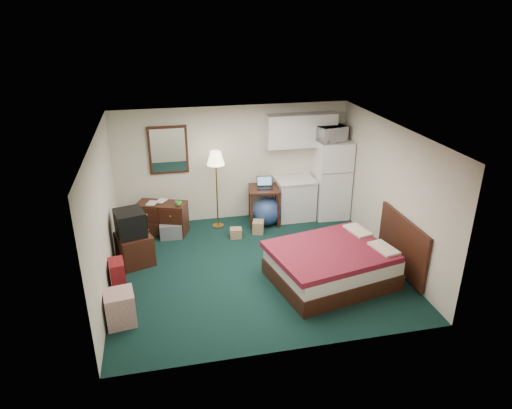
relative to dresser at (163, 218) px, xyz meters
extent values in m
cube|color=black|center=(1.58, -1.75, -0.34)|extent=(5.00, 4.50, 0.01)
cube|color=beige|center=(1.58, -1.75, 2.16)|extent=(5.00, 4.50, 0.01)
cube|color=beige|center=(1.58, 0.50, 0.91)|extent=(5.00, 0.01, 2.50)
cube|color=beige|center=(1.58, -4.00, 0.91)|extent=(5.00, 0.01, 2.50)
cube|color=beige|center=(-0.92, -1.75, 0.91)|extent=(0.01, 4.50, 2.50)
cube|color=beige|center=(4.08, -1.75, 0.91)|extent=(0.01, 4.50, 2.50)
sphere|color=navy|center=(2.20, -0.06, -0.03)|extent=(0.61, 0.61, 0.61)
imported|color=white|center=(3.62, 0.09, 1.60)|extent=(0.65, 0.47, 0.40)
imported|color=#8D6F53|center=(-0.27, 0.05, 0.46)|extent=(0.18, 0.09, 0.25)
imported|color=#8D6F53|center=(-0.07, 0.14, 0.46)|extent=(0.16, 0.12, 0.24)
imported|color=#4B9D3D|center=(0.34, -0.20, 0.41)|extent=(0.15, 0.12, 0.14)
camera|label=1|loc=(0.07, -8.76, 3.97)|focal=32.00mm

